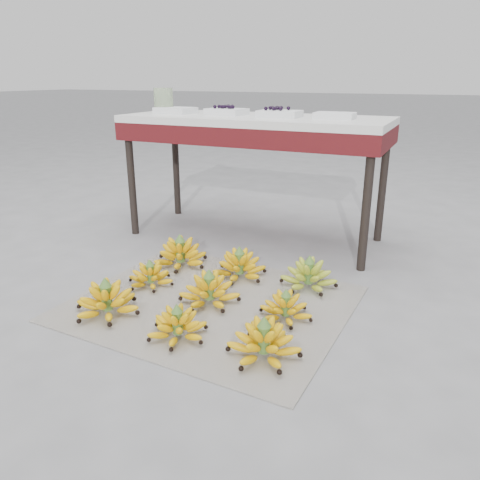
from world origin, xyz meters
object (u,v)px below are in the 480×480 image
at_px(bunch_mid_right, 286,308).
at_px(glass_jar, 164,100).
at_px(bunch_mid_left, 151,276).
at_px(bunch_front_right, 264,343).
at_px(bunch_mid_center, 209,291).
at_px(tray_left, 226,111).
at_px(tray_far_right, 335,116).
at_px(vendor_table, 255,131).
at_px(bunch_back_center, 239,266).
at_px(newspaper_mat, 211,303).
at_px(bunch_front_left, 107,301).
at_px(bunch_back_left, 181,254).
at_px(bunch_back_right, 309,276).
at_px(bunch_front_center, 178,326).
at_px(tray_right, 279,113).
at_px(tray_far_left, 175,110).

bearing_deg(bunch_mid_right, glass_jar, 144.57).
bearing_deg(bunch_mid_left, glass_jar, 115.34).
distance_m(bunch_front_right, glass_jar, 2.00).
bearing_deg(glass_jar, bunch_mid_center, -48.91).
relative_size(tray_left, tray_far_right, 1.13).
xyz_separation_m(bunch_front_right, vendor_table, (-0.61, 1.31, 0.64)).
height_order(bunch_back_center, glass_jar, glass_jar).
bearing_deg(newspaper_mat, tray_far_right, 73.56).
distance_m(bunch_front_left, glass_jar, 1.60).
height_order(bunch_mid_right, bunch_back_left, bunch_back_left).
relative_size(bunch_back_center, glass_jar, 2.31).
xyz_separation_m(bunch_mid_left, vendor_table, (0.17, 0.95, 0.65)).
xyz_separation_m(bunch_mid_center, bunch_back_center, (0.00, 0.34, 0.00)).
bearing_deg(bunch_mid_right, bunch_back_center, 141.87).
height_order(tray_far_right, glass_jar, glass_jar).
xyz_separation_m(bunch_mid_center, bunch_mid_right, (0.38, 0.01, -0.01)).
distance_m(bunch_back_left, tray_far_right, 1.20).
height_order(newspaper_mat, bunch_back_right, bunch_back_right).
relative_size(bunch_mid_center, bunch_mid_right, 1.49).
distance_m(bunch_front_left, bunch_front_center, 0.40).
relative_size(bunch_front_center, tray_left, 1.21).
relative_size(bunch_front_center, glass_jar, 1.96).
xyz_separation_m(bunch_back_center, vendor_table, (-0.20, 0.66, 0.64)).
relative_size(bunch_mid_left, tray_left, 0.94).
xyz_separation_m(bunch_front_right, tray_right, (-0.44, 1.29, 0.75)).
height_order(bunch_front_center, glass_jar, glass_jar).
bearing_deg(bunch_mid_right, bunch_mid_left, 179.78).
xyz_separation_m(newspaper_mat, tray_far_left, (-0.77, 0.96, 0.81)).
bearing_deg(bunch_back_left, bunch_mid_left, -75.99).
relative_size(vendor_table, tray_left, 6.38).
bearing_deg(tray_far_right, newspaper_mat, -106.44).
relative_size(newspaper_mat, tray_right, 5.06).
xyz_separation_m(newspaper_mat, tray_right, (-0.04, 0.98, 0.81)).
height_order(bunch_front_left, bunch_back_right, bunch_front_left).
bearing_deg(bunch_back_center, tray_far_left, 118.91).
bearing_deg(tray_right, bunch_front_center, -87.29).
bearing_deg(tray_far_left, bunch_front_left, -72.72).
bearing_deg(bunch_back_center, bunch_mid_right, -62.57).
xyz_separation_m(bunch_front_left, tray_far_right, (0.67, 1.29, 0.74)).
bearing_deg(tray_right, bunch_front_left, -104.82).
relative_size(bunch_front_right, bunch_back_left, 0.82).
bearing_deg(bunch_mid_left, tray_far_right, 52.40).
bearing_deg(bunch_mid_left, bunch_back_right, 21.09).
bearing_deg(bunch_front_right, bunch_back_center, 117.96).
bearing_deg(bunch_back_left, tray_right, 74.64).
distance_m(bunch_back_right, tray_right, 1.05).
xyz_separation_m(bunch_back_left, tray_far_left, (-0.38, 0.62, 0.74)).
distance_m(bunch_front_center, bunch_back_right, 0.78).
relative_size(bunch_back_right, tray_far_left, 1.24).
xyz_separation_m(tray_left, tray_right, (0.37, -0.03, 0.00)).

